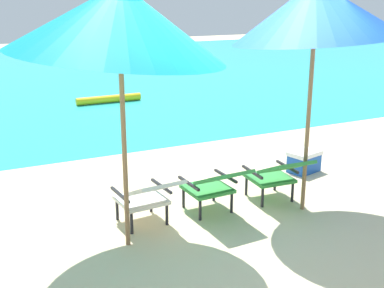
% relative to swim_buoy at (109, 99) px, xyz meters
% --- Properties ---
extents(ground_plane, '(40.00, 40.00, 0.00)m').
position_rel_swim_buoy_xyz_m(ground_plane, '(-0.80, -2.94, -0.10)').
color(ground_plane, beige).
extents(ocean_band, '(40.00, 18.00, 0.01)m').
position_rel_swim_buoy_xyz_m(ocean_band, '(-0.80, 4.96, -0.09)').
color(ocean_band, '#28B2B7').
rests_on(ocean_band, ground_plane).
extents(swim_buoy, '(1.60, 0.18, 0.18)m').
position_rel_swim_buoy_xyz_m(swim_buoy, '(0.00, 0.00, 0.00)').
color(swim_buoy, yellow).
rests_on(swim_buoy, ocean_band).
extents(lounge_chair_left, '(0.60, 0.91, 0.68)m').
position_rel_swim_buoy_xyz_m(lounge_chair_left, '(-1.61, -6.80, 0.31)').
color(lounge_chair_left, silver).
rests_on(lounge_chair_left, ground_plane).
extents(lounge_chair_center, '(0.57, 0.90, 0.68)m').
position_rel_swim_buoy_xyz_m(lounge_chair_center, '(-0.77, -6.83, 0.31)').
color(lounge_chair_center, '#338E3D').
rests_on(lounge_chair_center, ground_plane).
extents(lounge_chair_right, '(0.59, 0.90, 0.68)m').
position_rel_swim_buoy_xyz_m(lounge_chair_right, '(0.11, -6.85, 0.31)').
color(lounge_chair_right, '#338E3D').
rests_on(lounge_chair_right, ground_plane).
extents(beach_umbrella_left, '(2.80, 2.77, 2.75)m').
position_rel_swim_buoy_xyz_m(beach_umbrella_left, '(-1.94, -7.07, 2.22)').
color(beach_umbrella_left, olive).
rests_on(beach_umbrella_left, ground_plane).
extents(beach_umbrella_right, '(2.70, 2.69, 2.77)m').
position_rel_swim_buoy_xyz_m(beach_umbrella_right, '(0.30, -7.14, 2.28)').
color(beach_umbrella_right, olive).
rests_on(beach_umbrella_right, ground_plane).
extents(cooler_box, '(0.53, 0.42, 0.32)m').
position_rel_swim_buoy_xyz_m(cooler_box, '(1.17, -6.06, 0.06)').
color(cooler_box, '#194CA5').
rests_on(cooler_box, ground_plane).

